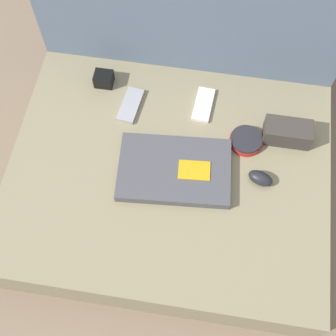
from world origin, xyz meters
name	(u,v)px	position (x,y,z in m)	size (l,w,h in m)	color
ground_plane	(168,193)	(0.00, 0.00, 0.00)	(8.00, 8.00, 0.00)	#7A6651
couch_seat	(168,182)	(0.00, 0.00, 0.08)	(0.93, 0.75, 0.16)	#847A5B
couch_backrest	(192,13)	(0.00, 0.48, 0.30)	(0.93, 0.20, 0.61)	slate
laptop	(175,169)	(0.02, 0.00, 0.17)	(0.34, 0.24, 0.03)	#47474C
computer_mouse	(261,178)	(0.26, 0.01, 0.18)	(0.08, 0.06, 0.04)	black
speaker_puck	(246,141)	(0.21, 0.13, 0.17)	(0.10, 0.10, 0.02)	red
phone_silver	(203,105)	(0.07, 0.24, 0.16)	(0.06, 0.13, 0.01)	silver
phone_black	(131,105)	(-0.15, 0.20, 0.16)	(0.07, 0.13, 0.01)	#99999E
camera_pouch	(287,132)	(0.33, 0.17, 0.19)	(0.14, 0.07, 0.06)	#38332D
charger_brick	(104,79)	(-0.25, 0.28, 0.18)	(0.06, 0.05, 0.04)	black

